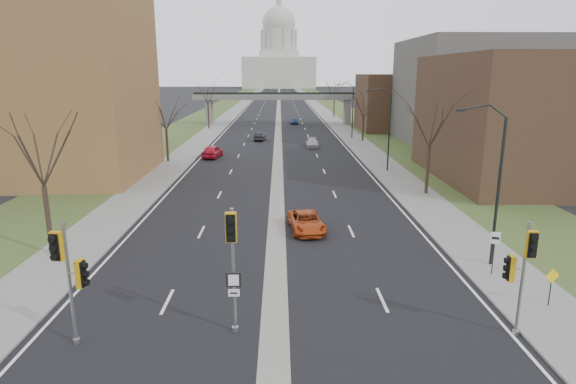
{
  "coord_description": "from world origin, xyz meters",
  "views": [
    {
      "loc": [
        0.24,
        -18.47,
        10.34
      ],
      "look_at": [
        0.71,
        8.32,
        3.66
      ],
      "focal_mm": 30.0,
      "sensor_mm": 36.0,
      "label": 1
    }
  ],
  "objects_px": {
    "signal_pole_right": "(521,264)",
    "speed_limit_sign": "(494,245)",
    "warning_sign": "(551,282)",
    "signal_pole_median": "(232,250)",
    "car_right_mid": "(312,143)",
    "signal_pole_left": "(69,268)",
    "car_left_near": "(212,151)",
    "car_right_near": "(306,222)",
    "car_right_far": "(294,121)",
    "car_left_far": "(260,136)"
  },
  "relations": [
    {
      "from": "signal_pole_right",
      "to": "car_left_far",
      "type": "height_order",
      "value": "signal_pole_right"
    },
    {
      "from": "warning_sign",
      "to": "car_left_far",
      "type": "height_order",
      "value": "warning_sign"
    },
    {
      "from": "signal_pole_median",
      "to": "car_left_far",
      "type": "height_order",
      "value": "signal_pole_median"
    },
    {
      "from": "warning_sign",
      "to": "speed_limit_sign",
      "type": "bearing_deg",
      "value": 94.13
    },
    {
      "from": "car_left_near",
      "to": "car_right_mid",
      "type": "relative_size",
      "value": 1.1
    },
    {
      "from": "signal_pole_median",
      "to": "signal_pole_left",
      "type": "bearing_deg",
      "value": -173.99
    },
    {
      "from": "signal_pole_right",
      "to": "speed_limit_sign",
      "type": "bearing_deg",
      "value": 82.46
    },
    {
      "from": "car_left_near",
      "to": "car_right_near",
      "type": "height_order",
      "value": "car_left_near"
    },
    {
      "from": "car_left_far",
      "to": "car_right_far",
      "type": "xyz_separation_m",
      "value": [
        6.01,
        24.63,
        -0.02
      ]
    },
    {
      "from": "signal_pole_right",
      "to": "car_left_far",
      "type": "bearing_deg",
      "value": 110.56
    },
    {
      "from": "signal_pole_left",
      "to": "car_left_far",
      "type": "xyz_separation_m",
      "value": [
        4.81,
        57.95,
        -2.62
      ]
    },
    {
      "from": "car_left_near",
      "to": "car_right_far",
      "type": "bearing_deg",
      "value": -99.19
    },
    {
      "from": "car_left_far",
      "to": "car_right_near",
      "type": "xyz_separation_m",
      "value": [
        4.82,
        -44.1,
        -0.0
      ]
    },
    {
      "from": "signal_pole_left",
      "to": "car_left_near",
      "type": "relative_size",
      "value": 1.07
    },
    {
      "from": "speed_limit_sign",
      "to": "signal_pole_median",
      "type": "bearing_deg",
      "value": -137.1
    },
    {
      "from": "warning_sign",
      "to": "car_right_far",
      "type": "bearing_deg",
      "value": 84.17
    },
    {
      "from": "signal_pole_right",
      "to": "car_right_far",
      "type": "relative_size",
      "value": 1.32
    },
    {
      "from": "signal_pole_median",
      "to": "car_right_far",
      "type": "xyz_separation_m",
      "value": [
        4.8,
        81.88,
        -3.05
      ]
    },
    {
      "from": "car_right_near",
      "to": "signal_pole_median",
      "type": "bearing_deg",
      "value": -112.28
    },
    {
      "from": "car_right_far",
      "to": "signal_pole_median",
      "type": "bearing_deg",
      "value": -99.42
    },
    {
      "from": "signal_pole_left",
      "to": "signal_pole_right",
      "type": "relative_size",
      "value": 1.04
    },
    {
      "from": "speed_limit_sign",
      "to": "car_right_far",
      "type": "distance_m",
      "value": 76.71
    },
    {
      "from": "signal_pole_right",
      "to": "car_right_near",
      "type": "height_order",
      "value": "signal_pole_right"
    },
    {
      "from": "signal_pole_left",
      "to": "warning_sign",
      "type": "distance_m",
      "value": 20.25
    },
    {
      "from": "warning_sign",
      "to": "signal_pole_median",
      "type": "bearing_deg",
      "value": 176.04
    },
    {
      "from": "signal_pole_right",
      "to": "car_left_near",
      "type": "bearing_deg",
      "value": 121.2
    },
    {
      "from": "speed_limit_sign",
      "to": "car_right_mid",
      "type": "relative_size",
      "value": 0.54
    },
    {
      "from": "warning_sign",
      "to": "car_left_near",
      "type": "distance_m",
      "value": 44.78
    },
    {
      "from": "speed_limit_sign",
      "to": "warning_sign",
      "type": "relative_size",
      "value": 1.28
    },
    {
      "from": "signal_pole_right",
      "to": "car_right_near",
      "type": "bearing_deg",
      "value": 127.86
    },
    {
      "from": "signal_pole_median",
      "to": "car_right_near",
      "type": "relative_size",
      "value": 1.15
    },
    {
      "from": "car_left_far",
      "to": "signal_pole_median",
      "type": "bearing_deg",
      "value": 97.34
    },
    {
      "from": "signal_pole_right",
      "to": "car_left_far",
      "type": "relative_size",
      "value": 1.23
    },
    {
      "from": "signal_pole_left",
      "to": "car_left_near",
      "type": "bearing_deg",
      "value": 100.92
    },
    {
      "from": "signal_pole_left",
      "to": "car_right_mid",
      "type": "bearing_deg",
      "value": 86.47
    },
    {
      "from": "signal_pole_right",
      "to": "warning_sign",
      "type": "height_order",
      "value": "signal_pole_right"
    },
    {
      "from": "speed_limit_sign",
      "to": "car_right_far",
      "type": "height_order",
      "value": "speed_limit_sign"
    },
    {
      "from": "signal_pole_right",
      "to": "warning_sign",
      "type": "relative_size",
      "value": 2.67
    },
    {
      "from": "car_left_near",
      "to": "car_left_far",
      "type": "height_order",
      "value": "car_left_near"
    },
    {
      "from": "signal_pole_right",
      "to": "warning_sign",
      "type": "bearing_deg",
      "value": 49.22
    },
    {
      "from": "signal_pole_left",
      "to": "signal_pole_median",
      "type": "xyz_separation_m",
      "value": [
        6.01,
        0.71,
        0.4
      ]
    },
    {
      "from": "car_left_far",
      "to": "car_right_mid",
      "type": "bearing_deg",
      "value": 144.01
    },
    {
      "from": "signal_pole_left",
      "to": "car_right_near",
      "type": "height_order",
      "value": "signal_pole_left"
    },
    {
      "from": "signal_pole_median",
      "to": "car_left_near",
      "type": "distance_m",
      "value": 42.48
    },
    {
      "from": "car_right_mid",
      "to": "car_right_far",
      "type": "distance_m",
      "value": 31.62
    },
    {
      "from": "car_left_near",
      "to": "car_right_mid",
      "type": "height_order",
      "value": "car_left_near"
    },
    {
      "from": "signal_pole_median",
      "to": "speed_limit_sign",
      "type": "xyz_separation_m",
      "value": [
        12.9,
        5.6,
        -1.97
      ]
    },
    {
      "from": "signal_pole_left",
      "to": "car_right_mid",
      "type": "height_order",
      "value": "signal_pole_left"
    },
    {
      "from": "signal_pole_left",
      "to": "speed_limit_sign",
      "type": "xyz_separation_m",
      "value": [
        18.91,
        6.31,
        -1.57
      ]
    },
    {
      "from": "car_right_near",
      "to": "car_right_far",
      "type": "distance_m",
      "value": 68.75
    }
  ]
}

